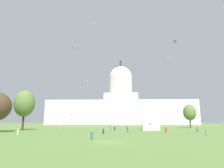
% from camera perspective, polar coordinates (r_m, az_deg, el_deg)
% --- Properties ---
extents(ground_plane, '(800.00, 800.00, 0.00)m').
position_cam_1_polar(ground_plane, '(31.74, -1.07, -16.36)').
color(ground_plane, olive).
extents(capitol_building, '(140.73, 25.55, 63.21)m').
position_cam_1_polar(capitol_building, '(192.70, 2.58, -6.50)').
color(capitol_building, silver).
rests_on(capitol_building, ground_plane).
extents(event_tent, '(6.40, 6.75, 5.80)m').
position_cam_1_polar(event_tent, '(73.44, 10.95, -10.62)').
color(event_tent, white).
rests_on(event_tent, ground_plane).
extents(tree_east_mid, '(6.99, 6.83, 11.56)m').
position_cam_1_polar(tree_east_mid, '(107.97, 21.43, -7.64)').
color(tree_east_mid, brown).
rests_on(tree_east_mid, ground_plane).
extents(tree_west_far, '(7.98, 8.48, 14.45)m').
position_cam_1_polar(tree_west_far, '(79.85, -23.88, -5.16)').
color(tree_west_far, '#42301E').
rests_on(tree_west_far, ground_plane).
extents(person_denim_front_center, '(0.51, 0.51, 1.53)m').
position_cam_1_polar(person_denim_front_center, '(82.33, 4.25, -12.36)').
color(person_denim_front_center, '#3D5684').
rests_on(person_denim_front_center, ground_plane).
extents(person_tan_front_right, '(0.61, 0.61, 1.49)m').
position_cam_1_polar(person_tan_front_right, '(83.17, -14.95, -12.04)').
color(person_tan_front_right, tan).
rests_on(person_tan_front_right, ground_plane).
extents(person_red_back_left, '(0.67, 0.67, 1.60)m').
position_cam_1_polar(person_red_back_left, '(59.23, 15.27, -12.67)').
color(person_red_back_left, red).
rests_on(person_red_back_left, ground_plane).
extents(person_grey_near_tree_west, '(0.47, 0.47, 1.52)m').
position_cam_1_polar(person_grey_near_tree_west, '(50.37, 25.52, -12.46)').
color(person_grey_near_tree_west, gray).
rests_on(person_grey_near_tree_west, ground_plane).
extents(person_denim_back_right, '(0.50, 0.50, 1.54)m').
position_cam_1_polar(person_denim_back_right, '(58.13, 4.52, -13.06)').
color(person_denim_back_right, '#3D5684').
rests_on(person_denim_back_right, ground_plane).
extents(person_navy_deep_crowd, '(0.57, 0.57, 1.44)m').
position_cam_1_polar(person_navy_deep_crowd, '(51.17, -2.51, -13.46)').
color(person_navy_deep_crowd, navy).
rests_on(person_navy_deep_crowd, ground_plane).
extents(person_white_front_left, '(0.40, 0.40, 1.50)m').
position_cam_1_polar(person_white_front_left, '(52.85, -25.47, -12.33)').
color(person_white_front_left, silver).
rests_on(person_white_front_left, ground_plane).
extents(person_teal_mid_center, '(0.42, 0.42, 1.65)m').
position_cam_1_polar(person_teal_mid_center, '(87.49, -0.53, -12.23)').
color(person_teal_mid_center, '#1E757A').
rests_on(person_teal_mid_center, ground_plane).
extents(person_teal_lawn_far_left, '(0.40, 0.40, 1.76)m').
position_cam_1_polar(person_teal_lawn_far_left, '(62.35, 23.34, -11.97)').
color(person_teal_lawn_far_left, '#1E757A').
rests_on(person_teal_lawn_far_left, ground_plane).
extents(person_teal_near_tree_east, '(0.39, 0.39, 1.66)m').
position_cam_1_polar(person_teal_near_tree_east, '(34.99, -5.87, -14.52)').
color(person_teal_near_tree_east, '#1E757A').
rests_on(person_teal_near_tree_east, ground_plane).
extents(person_navy_mid_left, '(0.60, 0.60, 1.62)m').
position_cam_1_polar(person_navy_mid_left, '(70.09, 0.76, -12.65)').
color(person_navy_mid_left, navy).
rests_on(person_navy_mid_left, ground_plane).
extents(kite_gold_high, '(0.78, 0.83, 4.30)m').
position_cam_1_polar(kite_gold_high, '(166.56, -7.06, 0.81)').
color(kite_gold_high, gold).
extents(kite_blue_high, '(1.38, 1.37, 2.66)m').
position_cam_1_polar(kite_blue_high, '(121.35, 17.72, 11.61)').
color(kite_blue_high, blue).
extents(kite_pink_high, '(0.93, 0.93, 2.65)m').
position_cam_1_polar(kite_pink_high, '(97.68, -5.46, 16.95)').
color(kite_pink_high, pink).
extents(kite_yellow_mid, '(1.16, 0.97, 2.58)m').
position_cam_1_polar(kite_yellow_mid, '(75.62, 5.95, 3.94)').
color(kite_yellow_mid, yellow).
extents(kite_orange_low, '(0.66, 0.70, 3.47)m').
position_cam_1_polar(kite_orange_low, '(134.95, -1.14, -5.36)').
color(kite_orange_low, orange).
extents(kite_black_high, '(0.95, 0.91, 2.43)m').
position_cam_1_polar(kite_black_high, '(161.07, 1.47, 4.94)').
color(kite_black_high, black).
extents(kite_lime_high, '(0.64, 0.52, 4.28)m').
position_cam_1_polar(kite_lime_high, '(126.36, 15.84, 7.10)').
color(kite_lime_high, '#8CD133').
extents(kite_red_high, '(1.13, 1.14, 4.17)m').
position_cam_1_polar(kite_red_high, '(154.66, -11.34, 10.21)').
color(kite_red_high, red).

